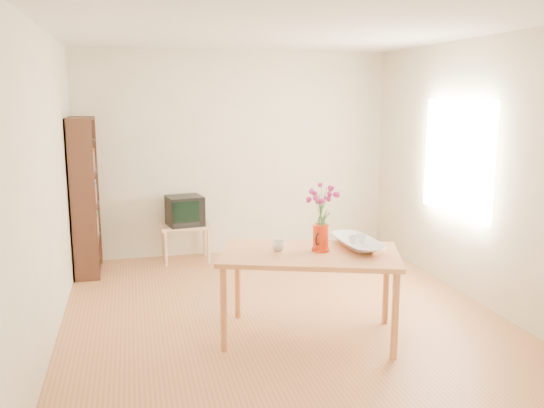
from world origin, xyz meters
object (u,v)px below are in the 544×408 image
object	(u,v)px
pitcher	(321,239)
television	(185,210)
table	(310,261)
bowl	(358,223)
mug	(279,246)

from	to	relation	value
pitcher	television	bearing A→B (deg)	146.08
table	television	size ratio (longest dim) A/B	3.51
bowl	mug	bearing A→B (deg)	175.04
table	television	xyz separation A→B (m)	(-0.81, 2.58, -0.03)
bowl	television	world-z (taller)	bowl
television	pitcher	bearing A→B (deg)	-80.04
bowl	television	bearing A→B (deg)	116.19
pitcher	bowl	bearing A→B (deg)	41.08
table	bowl	distance (m)	0.53
mug	television	world-z (taller)	mug
mug	television	distance (m)	2.54
mug	bowl	size ratio (longest dim) A/B	0.24
pitcher	television	xyz separation A→B (m)	(-0.91, 2.56, -0.21)
mug	television	bearing A→B (deg)	-90.03
table	television	world-z (taller)	television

